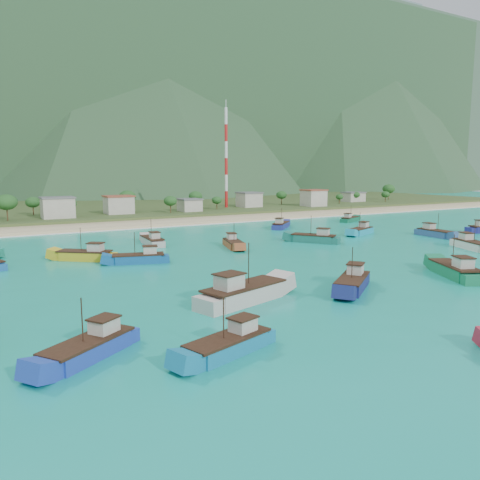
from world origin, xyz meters
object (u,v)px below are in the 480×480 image
boat_18 (350,220)px  radio_tower (226,158)px  boat_16 (314,239)px  boat_12 (471,245)px  boat_1 (435,234)px  boat_25 (152,242)px  boat_17 (455,271)px  boat_28 (361,231)px  boat_3 (243,294)px  boat_4 (90,349)px  boat_20 (230,346)px  boat_0 (86,256)px  boat_9 (140,259)px  boat_23 (352,284)px  boat_10 (281,226)px

boat_18 → radio_tower: bearing=172.7°
boat_16 → boat_12: bearing=-81.7°
boat_1 → boat_25: boat_1 is taller
boat_17 → boat_28: (23.18, 44.44, -0.15)m
boat_3 → boat_25: bearing=156.8°
boat_4 → boat_20: (11.34, -5.54, -0.04)m
boat_16 → boat_18: bearing=1.7°
boat_25 → boat_12: bearing=-30.6°
radio_tower → boat_0: (-73.31, -80.47, -20.82)m
radio_tower → boat_3: bearing=-117.4°
boat_9 → boat_12: (66.56, -20.63, 0.07)m
boat_1 → boat_12: boat_1 is taller
boat_3 → boat_4: size_ratio=1.38×
boat_0 → boat_12: size_ratio=0.94×
boat_3 → boat_4: 22.40m
boat_3 → boat_4: (-20.83, -8.23, -0.35)m
boat_17 → boat_18: 80.74m
boat_4 → boat_9: size_ratio=0.96×
radio_tower → boat_16: (-22.12, -84.51, -20.80)m
boat_9 → boat_17: size_ratio=0.88×
boat_20 → boat_0: bearing=-15.8°
boat_12 → boat_25: 69.78m
boat_0 → boat_3: bearing=-125.3°
boat_20 → boat_4: bearing=46.3°
boat_9 → boat_20: bearing=-171.3°
boat_28 → boat_18: bearing=-60.3°
boat_17 → boat_23: size_ratio=1.12×
radio_tower → boat_18: bearing=-73.3°
boat_16 → boat_18: 48.54m
boat_23 → boat_17: bearing=-133.2°
boat_16 → boat_17: bearing=-130.8°
boat_4 → boat_20: bearing=-150.2°
radio_tower → boat_3: size_ratio=2.83×
boat_10 → boat_17: size_ratio=0.80×
radio_tower → boat_25: bearing=-129.2°
boat_1 → boat_28: (-13.11, 12.78, -0.05)m
boat_4 → boat_25: (26.68, 58.91, 0.02)m
boat_25 → boat_28: bearing=-7.0°
boat_4 → boat_23: boat_23 is taller
boat_23 → boat_25: (-10.98, 52.66, -0.07)m
boat_17 → boat_10: bearing=105.8°
boat_3 → boat_28: 71.83m
radio_tower → boat_10: bearing=-102.9°
boat_4 → boat_10: 98.45m
boat_1 → boat_12: 18.91m
boat_4 → boat_17: 57.35m
boat_10 → boat_18: (29.81, 3.13, -0.09)m
radio_tower → boat_9: 111.62m
radio_tower → boat_4: 153.82m
boat_18 → boat_20: size_ratio=0.95×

